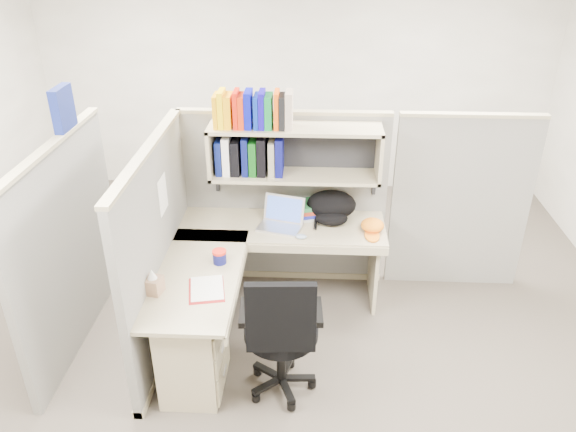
# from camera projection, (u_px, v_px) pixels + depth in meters

# --- Properties ---
(ground) EXTENTS (6.00, 6.00, 0.00)m
(ground) POSITION_uv_depth(u_px,v_px,m) (278.00, 337.00, 4.58)
(ground) COLOR #322D27
(ground) RESTS_ON ground
(room_shell) EXTENTS (6.00, 6.00, 6.00)m
(room_shell) POSITION_uv_depth(u_px,v_px,m) (276.00, 151.00, 3.83)
(room_shell) COLOR #A9A498
(room_shell) RESTS_ON ground
(cubicle) EXTENTS (3.79, 1.84, 1.95)m
(cubicle) POSITION_uv_depth(u_px,v_px,m) (236.00, 212.00, 4.58)
(cubicle) COLOR slate
(cubicle) RESTS_ON ground
(desk) EXTENTS (1.74, 1.75, 0.73)m
(desk) POSITION_uv_depth(u_px,v_px,m) (220.00, 314.00, 4.15)
(desk) COLOR gray
(desk) RESTS_ON ground
(laptop) EXTENTS (0.43, 0.43, 0.25)m
(laptop) POSITION_uv_depth(u_px,v_px,m) (280.00, 215.00, 4.64)
(laptop) COLOR #BBBABF
(laptop) RESTS_ON desk
(backpack) EXTENTS (0.50, 0.43, 0.25)m
(backpack) POSITION_uv_depth(u_px,v_px,m) (332.00, 208.00, 4.76)
(backpack) COLOR black
(backpack) RESTS_ON desk
(orange_cap) EXTENTS (0.21, 0.24, 0.11)m
(orange_cap) POSITION_uv_depth(u_px,v_px,m) (372.00, 225.00, 4.64)
(orange_cap) COLOR orange
(orange_cap) RESTS_ON desk
(snack_canister) EXTENTS (0.11, 0.11, 0.10)m
(snack_canister) POSITION_uv_depth(u_px,v_px,m) (220.00, 257.00, 4.20)
(snack_canister) COLOR #0E1156
(snack_canister) RESTS_ON desk
(tissue_box) EXTENTS (0.14, 0.14, 0.19)m
(tissue_box) POSITION_uv_depth(u_px,v_px,m) (153.00, 281.00, 3.85)
(tissue_box) COLOR #A47C5D
(tissue_box) RESTS_ON desk
(mouse) EXTENTS (0.10, 0.08, 0.03)m
(mouse) POSITION_uv_depth(u_px,v_px,m) (301.00, 237.00, 4.54)
(mouse) COLOR #7D92B1
(mouse) RESTS_ON desk
(paper_cup) EXTENTS (0.08, 0.08, 0.10)m
(paper_cup) POSITION_uv_depth(u_px,v_px,m) (275.00, 211.00, 4.88)
(paper_cup) COLOR white
(paper_cup) RESTS_ON desk
(book_stack) EXTENTS (0.25, 0.30, 0.12)m
(book_stack) POSITION_uv_depth(u_px,v_px,m) (307.00, 209.00, 4.87)
(book_stack) COLOR slate
(book_stack) RESTS_ON desk
(loose_paper) EXTENTS (0.28, 0.34, 0.00)m
(loose_paper) POSITION_uv_depth(u_px,v_px,m) (207.00, 288.00, 3.94)
(loose_paper) COLOR white
(loose_paper) RESTS_ON desk
(task_chair) EXTENTS (0.57, 0.53, 1.08)m
(task_chair) POSITION_uv_depth(u_px,v_px,m) (281.00, 352.00, 3.87)
(task_chair) COLOR black
(task_chair) RESTS_ON ground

